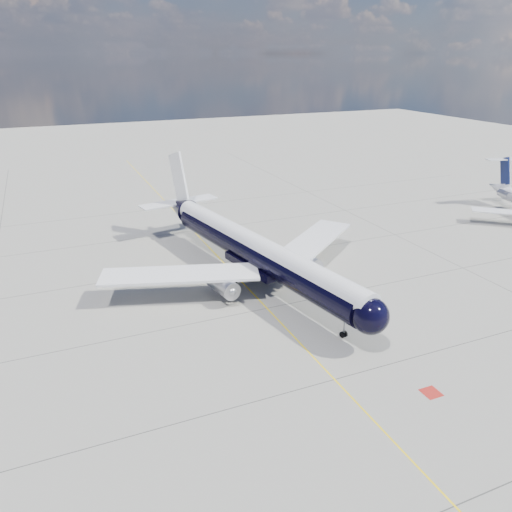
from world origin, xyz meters
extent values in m
plane|color=gray|center=(0.00, 30.00, 0.00)|extent=(320.00, 320.00, 0.00)
cube|color=yellow|center=(0.00, 25.00, 0.00)|extent=(0.16, 160.00, 0.01)
cube|color=maroon|center=(6.80, -10.00, 0.00)|extent=(1.60, 1.60, 0.01)
cylinder|color=black|center=(1.83, 16.83, 4.10)|extent=(10.39, 37.16, 3.71)
sphere|color=black|center=(5.37, -2.37, 4.10)|extent=(4.32, 4.32, 3.71)
cone|color=black|center=(-2.34, 39.40, 4.69)|extent=(4.89, 7.39, 3.71)
cylinder|color=silver|center=(1.83, 16.83, 5.03)|extent=(9.94, 38.93, 2.89)
cube|color=black|center=(5.41, -2.56, 4.64)|extent=(2.52, 1.58, 0.54)
cube|color=silver|center=(-8.52, 16.41, 3.22)|extent=(19.35, 10.30, 0.31)
cube|color=silver|center=(11.64, 20.14, 3.22)|extent=(17.72, 15.48, 0.31)
cube|color=black|center=(1.83, 16.83, 2.73)|extent=(5.81, 10.35, 0.98)
cylinder|color=#B2B2BA|center=(-4.06, 13.76, 2.10)|extent=(2.97, 4.81, 2.19)
cylinder|color=#B2B2BA|center=(8.42, 16.07, 2.10)|extent=(2.97, 4.81, 2.19)
sphere|color=gray|center=(-3.69, 11.74, 2.10)|extent=(1.25, 1.25, 1.07)
sphere|color=gray|center=(8.79, 14.05, 2.10)|extent=(1.25, 1.25, 1.07)
cube|color=silver|center=(-4.10, 13.95, 2.83)|extent=(0.78, 3.11, 1.07)
cube|color=silver|center=(8.39, 16.26, 2.83)|extent=(0.78, 3.11, 1.07)
cube|color=silver|center=(-2.25, 38.92, 9.67)|extent=(1.43, 6.15, 8.32)
cube|color=silver|center=(-2.34, 39.40, 5.47)|extent=(13.05, 5.38, 0.21)
cylinder|color=gray|center=(4.75, 0.99, 1.22)|extent=(0.20, 0.20, 2.05)
cylinder|color=black|center=(4.56, 0.96, 0.34)|extent=(0.30, 0.70, 0.68)
cylinder|color=black|center=(4.94, 1.03, 0.34)|extent=(0.30, 0.70, 0.68)
cylinder|color=gray|center=(-1.51, 17.71, 1.32)|extent=(0.30, 0.30, 1.86)
cylinder|color=gray|center=(4.63, 18.84, 1.32)|extent=(0.30, 0.30, 1.86)
cylinder|color=black|center=(-1.42, 17.18, 0.54)|extent=(0.63, 1.14, 1.07)
cylinder|color=black|center=(-1.61, 18.23, 0.54)|extent=(0.63, 1.14, 1.07)
cylinder|color=black|center=(4.73, 18.31, 0.54)|extent=(0.63, 1.14, 1.07)
cylinder|color=black|center=(4.53, 19.37, 0.54)|extent=(0.63, 1.14, 1.07)
cone|color=silver|center=(60.04, 32.42, 3.26)|extent=(3.47, 5.09, 2.51)
cube|color=silver|center=(50.93, 21.59, 2.33)|extent=(10.76, 9.84, 0.20)
cylinder|color=#B2B2BA|center=(57.01, 27.85, 3.26)|extent=(2.01, 3.21, 1.40)
cube|color=silver|center=(57.46, 27.75, 3.26)|extent=(1.23, 1.66, 0.17)
cube|color=#09123F|center=(59.73, 31.06, 6.75)|extent=(1.08, 3.86, 5.70)
cube|color=silver|center=(59.85, 31.60, 8.98)|extent=(7.67, 3.45, 0.15)
camera|label=1|loc=(-21.63, -37.07, 27.67)|focal=35.00mm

